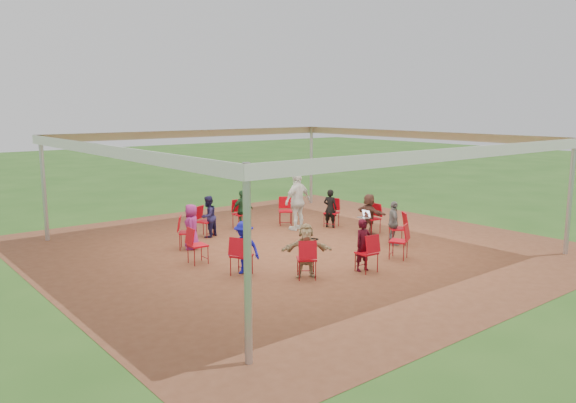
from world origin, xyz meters
TOP-DOWN VIEW (x-y plane):
  - ground at (0.00, 0.00)m, footprint 80.00×80.00m
  - dirt_patch at (0.00, 0.00)m, footprint 13.00×13.00m
  - tent at (0.00, 0.00)m, footprint 10.33×10.33m
  - chair_0 at (2.86, -0.20)m, footprint 0.47×0.45m
  - chair_1 at (2.58, 1.26)m, footprint 0.58×0.57m
  - chair_2 at (1.60, 2.38)m, footprint 0.59×0.60m
  - chair_3 at (0.20, 2.86)m, footprint 0.45×0.47m
  - chair_4 at (-1.26, 2.58)m, footprint 0.57×0.58m
  - chair_5 at (-2.38, 1.60)m, footprint 0.60×0.59m
  - chair_6 at (-2.86, 0.20)m, footprint 0.47×0.45m
  - chair_7 at (-2.58, -1.26)m, footprint 0.58×0.57m
  - chair_8 at (-1.60, -2.38)m, footprint 0.59×0.60m
  - chair_9 at (-0.20, -2.86)m, footprint 0.45×0.47m
  - chair_10 at (1.26, -2.58)m, footprint 0.57×0.58m
  - chair_11 at (2.38, -1.60)m, footprint 0.60×0.59m
  - person_seated_0 at (2.74, -0.19)m, footprint 0.50×1.15m
  - person_seated_1 at (2.47, 1.21)m, footprint 0.46×0.53m
  - person_seated_2 at (0.19, 2.74)m, footprint 0.74×0.41m
  - person_seated_3 at (-1.21, 2.47)m, footprint 0.68×0.56m
  - person_seated_4 at (-2.28, 1.54)m, footprint 0.61×0.68m
  - person_seated_5 at (-2.47, -1.21)m, footprint 0.69×0.88m
  - person_seated_6 at (-1.54, -2.28)m, footprint 1.17×0.98m
  - person_seated_7 at (-0.19, -2.74)m, footprint 0.46×0.32m
  - person_seated_8 at (2.28, -1.54)m, footprint 0.70×0.79m
  - standing_person at (1.45, 1.58)m, footprint 1.11×0.67m
  - cable_coil at (0.97, 0.28)m, footprint 0.32×0.32m
  - laptop at (2.59, -0.18)m, footprint 0.30×0.36m

SIDE VIEW (x-z plane):
  - ground at x=0.00m, z-range 0.00..0.00m
  - dirt_patch at x=0.00m, z-range 0.01..0.01m
  - cable_coil at x=0.97m, z-range 0.01..0.03m
  - chair_0 at x=2.86m, z-range 0.00..0.90m
  - chair_1 at x=2.58m, z-range 0.00..0.90m
  - chair_2 at x=1.60m, z-range 0.00..0.90m
  - chair_3 at x=0.20m, z-range 0.00..0.90m
  - chair_4 at x=-1.26m, z-range 0.00..0.90m
  - chair_5 at x=-2.38m, z-range 0.00..0.90m
  - chair_6 at x=-2.86m, z-range 0.00..0.90m
  - chair_7 at x=-2.58m, z-range 0.00..0.90m
  - chair_8 at x=-1.60m, z-range 0.00..0.90m
  - chair_9 at x=-0.20m, z-range 0.00..0.90m
  - chair_10 at x=1.26m, z-range 0.00..0.90m
  - chair_11 at x=2.38m, z-range 0.00..0.90m
  - laptop at x=2.59m, z-range 0.47..0.70m
  - person_seated_0 at x=2.74m, z-range 0.01..1.22m
  - person_seated_1 at x=2.47m, z-range 0.01..1.22m
  - person_seated_2 at x=0.19m, z-range 0.01..1.22m
  - person_seated_3 at x=-1.21m, z-range 0.01..1.22m
  - person_seated_4 at x=-2.28m, z-range 0.01..1.22m
  - person_seated_5 at x=-2.47m, z-range 0.01..1.22m
  - person_seated_6 at x=-1.54m, z-range 0.01..1.22m
  - person_seated_7 at x=-0.19m, z-range 0.01..1.22m
  - person_seated_8 at x=2.28m, z-range 0.01..1.22m
  - standing_person at x=1.45m, z-range 0.01..1.80m
  - tent at x=0.00m, z-range 0.87..3.87m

